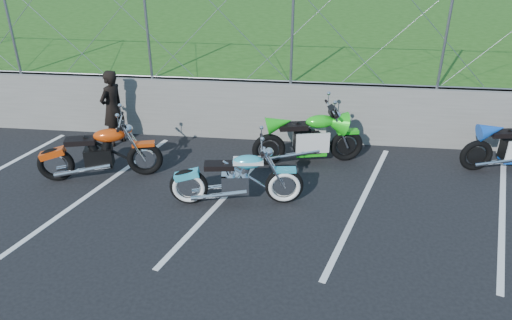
# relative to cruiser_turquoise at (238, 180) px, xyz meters

# --- Properties ---
(ground) EXTENTS (90.00, 90.00, 0.00)m
(ground) POSITION_rel_cruiser_turquoise_xyz_m (-0.25, -0.79, -0.46)
(ground) COLOR black
(ground) RESTS_ON ground
(retaining_wall) EXTENTS (30.00, 0.22, 1.30)m
(retaining_wall) POSITION_rel_cruiser_turquoise_xyz_m (-0.25, 2.71, 0.19)
(retaining_wall) COLOR slate
(retaining_wall) RESTS_ON ground
(grass_field) EXTENTS (30.00, 20.00, 1.30)m
(grass_field) POSITION_rel_cruiser_turquoise_xyz_m (-0.25, 12.71, 0.19)
(grass_field) COLOR #235115
(grass_field) RESTS_ON ground
(chain_link_fence) EXTENTS (28.00, 0.03, 2.00)m
(chain_link_fence) POSITION_rel_cruiser_turquoise_xyz_m (-0.25, 2.71, 1.84)
(chain_link_fence) COLOR gray
(chain_link_fence) RESTS_ON retaining_wall
(parking_lines) EXTENTS (18.29, 4.31, 0.01)m
(parking_lines) POSITION_rel_cruiser_turquoise_xyz_m (0.95, 0.21, -0.46)
(parking_lines) COLOR silver
(parking_lines) RESTS_ON ground
(cruiser_turquoise) EXTENTS (2.33, 0.73, 1.16)m
(cruiser_turquoise) POSITION_rel_cruiser_turquoise_xyz_m (0.00, 0.00, 0.00)
(cruiser_turquoise) COLOR black
(cruiser_turquoise) RESTS_ON ground
(naked_orange) EXTENTS (2.28, 0.85, 1.16)m
(naked_orange) POSITION_rel_cruiser_turquoise_xyz_m (-2.69, 0.61, 0.03)
(naked_orange) COLOR black
(naked_orange) RESTS_ON ground
(sportbike_green) EXTENTS (2.23, 0.79, 1.17)m
(sportbike_green) POSITION_rel_cruiser_turquoise_xyz_m (1.21, 1.66, 0.04)
(sportbike_green) COLOR black
(sportbike_green) RESTS_ON ground
(person_standing) EXTENTS (0.60, 0.71, 1.66)m
(person_standing) POSITION_rel_cruiser_turquoise_xyz_m (-2.98, 2.08, 0.36)
(person_standing) COLOR black
(person_standing) RESTS_ON ground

